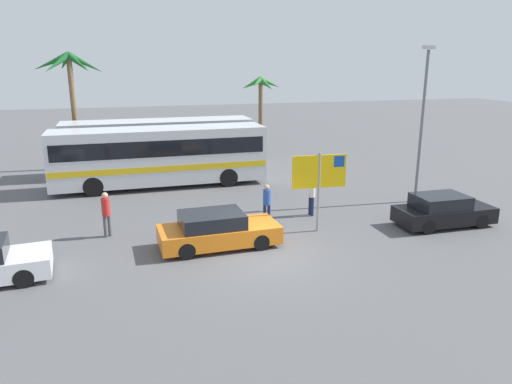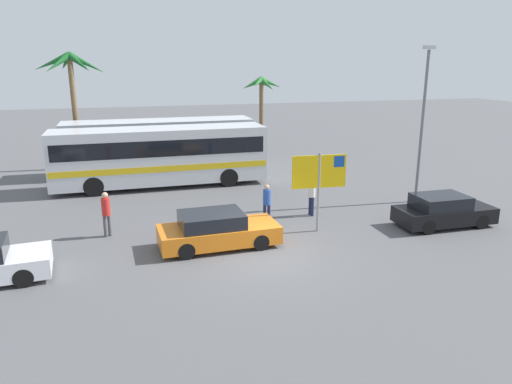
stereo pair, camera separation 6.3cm
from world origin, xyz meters
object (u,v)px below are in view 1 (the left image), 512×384
(pedestrian_crossing_lot, at_px, (267,201))
(pedestrian_near_sign, at_px, (106,211))
(bus_rear_coach, at_px, (159,143))
(pedestrian_by_bus, at_px, (312,193))
(bus_front_coach, at_px, (160,154))
(car_black, at_px, (443,211))
(car_orange, at_px, (217,230))
(ferry_sign, at_px, (320,175))

(pedestrian_crossing_lot, bearing_deg, pedestrian_near_sign, 94.34)
(bus_rear_coach, relative_size, pedestrian_by_bus, 6.40)
(pedestrian_crossing_lot, xyz_separation_m, pedestrian_by_bus, (2.20, 0.46, 0.05))
(bus_front_coach, relative_size, pedestrian_crossing_lot, 6.71)
(pedestrian_crossing_lot, xyz_separation_m, pedestrian_near_sign, (-6.42, 0.22, 0.07))
(pedestrian_by_bus, bearing_deg, car_black, 136.69)
(bus_front_coach, xyz_separation_m, pedestrian_by_bus, (5.85, -7.07, -0.74))
(pedestrian_crossing_lot, bearing_deg, pedestrian_by_bus, -71.94)
(bus_rear_coach, bearing_deg, car_black, -52.73)
(pedestrian_by_bus, height_order, pedestrian_near_sign, pedestrian_near_sign)
(car_black, relative_size, car_orange, 0.92)
(bus_rear_coach, relative_size, car_black, 2.79)
(ferry_sign, xyz_separation_m, pedestrian_by_bus, (0.49, 1.94, -1.28))
(bus_rear_coach, bearing_deg, pedestrian_near_sign, -105.68)
(bus_front_coach, bearing_deg, ferry_sign, -59.25)
(car_orange, height_order, pedestrian_by_bus, pedestrian_by_bus)
(bus_rear_coach, distance_m, car_black, 16.96)
(car_orange, height_order, pedestrian_near_sign, pedestrian_near_sign)
(bus_rear_coach, height_order, pedestrian_near_sign, bus_rear_coach)
(pedestrian_near_sign, bearing_deg, car_orange, 31.92)
(bus_front_coach, xyz_separation_m, pedestrian_near_sign, (-2.77, -7.30, -0.73))
(bus_rear_coach, bearing_deg, pedestrian_by_bus, -62.46)
(pedestrian_crossing_lot, bearing_deg, car_orange, 134.72)
(ferry_sign, height_order, pedestrian_by_bus, ferry_sign)
(ferry_sign, bearing_deg, bus_front_coach, 124.41)
(bus_front_coach, relative_size, ferry_sign, 3.52)
(bus_rear_coach, height_order, car_black, bus_rear_coach)
(car_black, height_order, car_orange, same)
(bus_front_coach, distance_m, pedestrian_crossing_lot, 8.40)
(ferry_sign, height_order, pedestrian_crossing_lot, ferry_sign)
(pedestrian_near_sign, bearing_deg, bus_rear_coach, 136.28)
(pedestrian_near_sign, bearing_deg, pedestrian_crossing_lot, 59.96)
(ferry_sign, xyz_separation_m, car_orange, (-4.26, -0.53, -1.69))
(ferry_sign, distance_m, pedestrian_by_bus, 2.38)
(ferry_sign, relative_size, car_black, 0.79)
(car_orange, bearing_deg, ferry_sign, 5.40)
(ferry_sign, distance_m, pedestrian_crossing_lot, 2.63)
(car_orange, xyz_separation_m, pedestrian_by_bus, (4.75, 2.47, 0.41))
(bus_rear_coach, xyz_separation_m, pedestrian_crossing_lot, (3.36, -11.12, -0.80))
(bus_front_coach, bearing_deg, car_black, -43.13)
(car_black, xyz_separation_m, pedestrian_near_sign, (-13.31, 2.57, 0.42))
(ferry_sign, bearing_deg, bus_rear_coach, 115.58)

